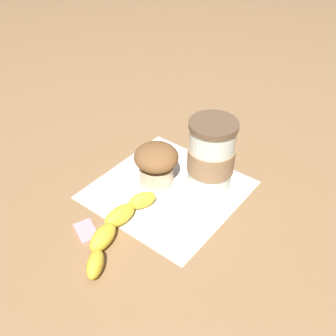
% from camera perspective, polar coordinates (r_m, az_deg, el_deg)
% --- Properties ---
extents(ground_plane, '(3.00, 3.00, 0.00)m').
position_cam_1_polar(ground_plane, '(0.77, 0.00, -3.20)').
color(ground_plane, '#936D47').
extents(paper_napkin, '(0.28, 0.28, 0.00)m').
position_cam_1_polar(paper_napkin, '(0.77, 0.00, -3.15)').
color(paper_napkin, white).
rests_on(paper_napkin, ground_plane).
extents(coffee_cup, '(0.09, 0.09, 0.15)m').
position_cam_1_polar(coffee_cup, '(0.73, 6.27, 1.70)').
color(coffee_cup, silver).
rests_on(coffee_cup, paper_napkin).
extents(muffin, '(0.09, 0.09, 0.08)m').
position_cam_1_polar(muffin, '(0.76, -1.71, 0.85)').
color(muffin, beige).
rests_on(muffin, paper_napkin).
extents(banana, '(0.21, 0.08, 0.03)m').
position_cam_1_polar(banana, '(0.68, -7.68, -8.56)').
color(banana, yellow).
rests_on(banana, paper_napkin).
extents(sugar_packet, '(0.05, 0.06, 0.01)m').
position_cam_1_polar(sugar_packet, '(0.70, -11.80, -8.82)').
color(sugar_packet, pink).
rests_on(sugar_packet, ground_plane).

